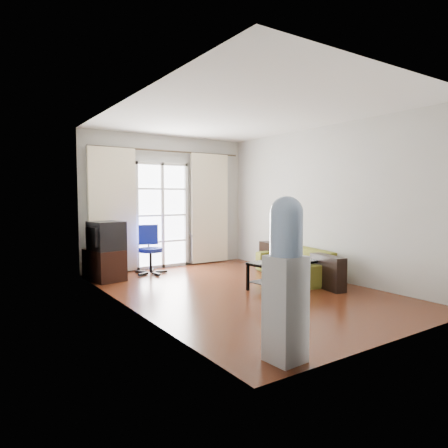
# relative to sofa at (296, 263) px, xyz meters

# --- Properties ---
(floor) EXTENTS (5.20, 5.20, 0.00)m
(floor) POSITION_rel_sofa_xyz_m (-1.40, -0.26, -0.27)
(floor) COLOR #572714
(floor) RESTS_ON ground
(ceiling) EXTENTS (5.20, 5.20, 0.00)m
(ceiling) POSITION_rel_sofa_xyz_m (-1.40, -0.26, 2.43)
(ceiling) COLOR white
(ceiling) RESTS_ON wall_back
(wall_back) EXTENTS (3.60, 0.02, 2.70)m
(wall_back) POSITION_rel_sofa_xyz_m (-1.40, 2.34, 1.08)
(wall_back) COLOR #B3B2AA
(wall_back) RESTS_ON floor
(wall_front) EXTENTS (3.60, 0.02, 2.70)m
(wall_front) POSITION_rel_sofa_xyz_m (-1.40, -2.86, 1.08)
(wall_front) COLOR #B3B2AA
(wall_front) RESTS_ON floor
(wall_left) EXTENTS (0.02, 5.20, 2.70)m
(wall_left) POSITION_rel_sofa_xyz_m (-3.20, -0.26, 1.08)
(wall_left) COLOR #B3B2AA
(wall_left) RESTS_ON floor
(wall_right) EXTENTS (0.02, 5.20, 2.70)m
(wall_right) POSITION_rel_sofa_xyz_m (0.40, -0.26, 1.08)
(wall_right) COLOR #B3B2AA
(wall_right) RESTS_ON floor
(french_door) EXTENTS (1.16, 0.06, 2.15)m
(french_door) POSITION_rel_sofa_xyz_m (-1.55, 2.28, 0.81)
(french_door) COLOR white
(french_door) RESTS_ON wall_back
(curtain_rod) EXTENTS (3.30, 0.04, 0.04)m
(curtain_rod) POSITION_rel_sofa_xyz_m (-1.40, 2.24, 2.11)
(curtain_rod) COLOR #4C3F2D
(curtain_rod) RESTS_ON wall_back
(curtain_left) EXTENTS (0.90, 0.07, 2.35)m
(curtain_left) POSITION_rel_sofa_xyz_m (-2.60, 2.22, 0.93)
(curtain_left) COLOR #F0E5C1
(curtain_left) RESTS_ON curtain_rod
(curtain_right) EXTENTS (0.90, 0.07, 2.35)m
(curtain_right) POSITION_rel_sofa_xyz_m (-0.45, 2.22, 0.93)
(curtain_right) COLOR #F0E5C1
(curtain_right) RESTS_ON curtain_rod
(radiator) EXTENTS (0.64, 0.12, 0.64)m
(radiator) POSITION_rel_sofa_xyz_m (-0.60, 2.24, 0.06)
(radiator) COLOR gray
(radiator) RESTS_ON floor
(sofa) EXTENTS (2.13, 1.47, 0.54)m
(sofa) POSITION_rel_sofa_xyz_m (0.00, 0.00, 0.00)
(sofa) COLOR brown
(sofa) RESTS_ON floor
(coffee_table) EXTENTS (1.16, 0.75, 0.44)m
(coffee_table) POSITION_rel_sofa_xyz_m (-0.77, -0.52, 0.02)
(coffee_table) COLOR silver
(coffee_table) RESTS_ON floor
(bowl) EXTENTS (0.30, 0.30, 0.05)m
(bowl) POSITION_rel_sofa_xyz_m (-0.63, -0.38, 0.20)
(bowl) COLOR #338D34
(bowl) RESTS_ON coffee_table
(book) EXTENTS (0.19, 0.24, 0.02)m
(book) POSITION_rel_sofa_xyz_m (-1.07, -0.52, 0.18)
(book) COLOR #AD1534
(book) RESTS_ON coffee_table
(remote) EXTENTS (0.18, 0.08, 0.02)m
(remote) POSITION_rel_sofa_xyz_m (-0.77, -0.47, 0.18)
(remote) COLOR black
(remote) RESTS_ON coffee_table
(tv_stand) EXTENTS (0.60, 0.80, 0.54)m
(tv_stand) POSITION_rel_sofa_xyz_m (-2.93, 1.72, -0.00)
(tv_stand) COLOR black
(tv_stand) RESTS_ON floor
(crt_tv) EXTENTS (0.61, 0.62, 0.49)m
(crt_tv) POSITION_rel_sofa_xyz_m (-2.93, 1.64, 0.52)
(crt_tv) COLOR black
(crt_tv) RESTS_ON tv_stand
(task_chair) EXTENTS (0.75, 0.75, 0.92)m
(task_chair) POSITION_rel_sofa_xyz_m (-2.04, 1.80, 0.00)
(task_chair) COLOR black
(task_chair) RESTS_ON floor
(water_cooler) EXTENTS (0.33, 0.32, 1.47)m
(water_cooler) POSITION_rel_sofa_xyz_m (-2.66, -2.61, 0.50)
(water_cooler) COLOR #BABCC1
(water_cooler) RESTS_ON floor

